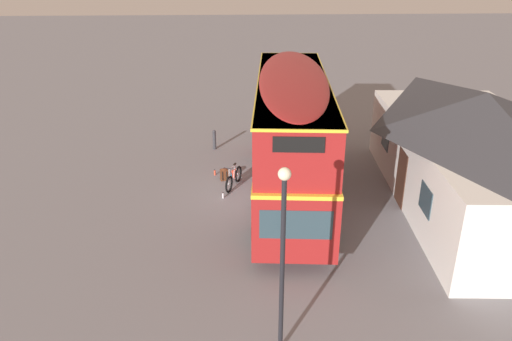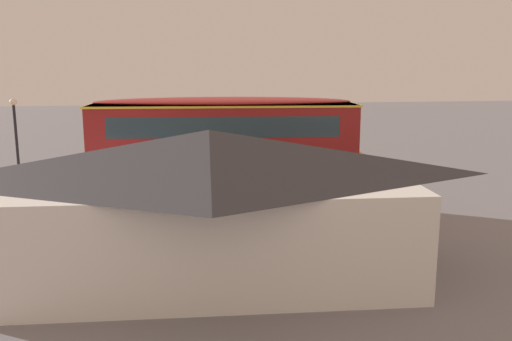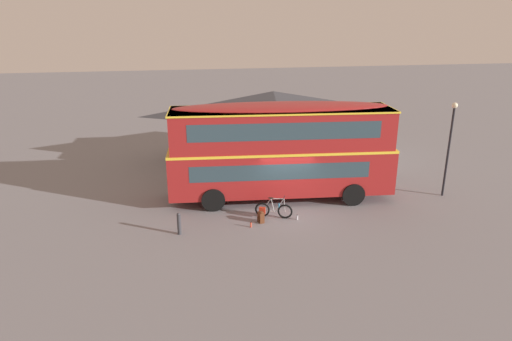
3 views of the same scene
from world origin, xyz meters
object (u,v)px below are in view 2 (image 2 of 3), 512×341
object	(u,v)px
double_decker_bus	(224,151)
touring_bicycle	(240,192)
water_bottle_red_squeeze	(261,193)
kerb_bollard	(323,182)
backpack_on_ground	(251,192)
water_bottle_clear_plastic	(216,196)
street_lamp	(17,144)

from	to	relation	value
double_decker_bus	touring_bicycle	bearing A→B (deg)	-112.37
double_decker_bus	water_bottle_red_squeeze	world-z (taller)	double_decker_bus
touring_bicycle	kerb_bollard	size ratio (longest dim) A/B	1.68
touring_bicycle	backpack_on_ground	size ratio (longest dim) A/B	3.09
double_decker_bus	water_bottle_clear_plastic	distance (m)	3.63
backpack_on_ground	kerb_bollard	xyz separation A→B (m)	(-3.57, -0.51, 0.23)
double_decker_bus	touring_bicycle	distance (m)	3.27
backpack_on_ground	water_bottle_clear_plastic	size ratio (longest dim) A/B	2.22
double_decker_bus	street_lamp	size ratio (longest dim) A/B	2.31
street_lamp	kerb_bollard	bearing A→B (deg)	-171.48
double_decker_bus	water_bottle_clear_plastic	size ratio (longest dim) A/B	46.28
water_bottle_clear_plastic	kerb_bollard	world-z (taller)	kerb_bollard
backpack_on_ground	street_lamp	distance (m)	10.15
touring_bicycle	street_lamp	size ratio (longest dim) A/B	0.34
double_decker_bus	touring_bicycle	xyz separation A→B (m)	(-0.90, -2.18, -2.27)
backpack_on_ground	kerb_bollard	world-z (taller)	kerb_bollard
water_bottle_clear_plastic	kerb_bollard	size ratio (longest dim) A/B	0.24
backpack_on_ground	kerb_bollard	bearing A→B (deg)	-171.83
kerb_bollard	street_lamp	bearing A→B (deg)	8.52
street_lamp	kerb_bollard	world-z (taller)	street_lamp
water_bottle_clear_plastic	double_decker_bus	bearing A→B (deg)	93.58
backpack_on_ground	water_bottle_clear_plastic	world-z (taller)	backpack_on_ground
double_decker_bus	street_lamp	world-z (taller)	double_decker_bus
street_lamp	water_bottle_red_squeeze	bearing A→B (deg)	-169.55
street_lamp	kerb_bollard	distance (m)	13.62
water_bottle_clear_plastic	street_lamp	size ratio (longest dim) A/B	0.05
touring_bicycle	water_bottle_clear_plastic	distance (m)	1.17
water_bottle_red_squeeze	kerb_bollard	xyz separation A→B (m)	(-3.05, -0.10, 0.38)
water_bottle_red_squeeze	street_lamp	xyz separation A→B (m)	(10.21, 1.88, 2.81)
street_lamp	water_bottle_clear_plastic	bearing A→B (deg)	-169.44
touring_bicycle	kerb_bollard	bearing A→B (deg)	-167.66
kerb_bollard	water_bottle_clear_plastic	bearing A→B (deg)	5.34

